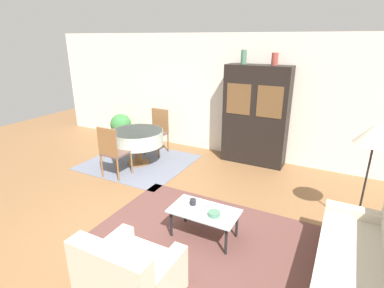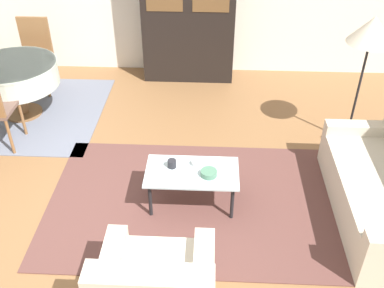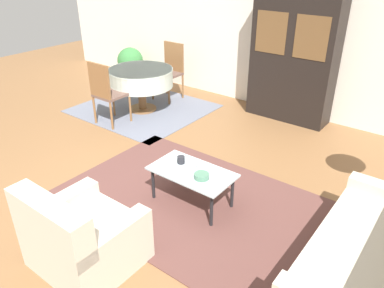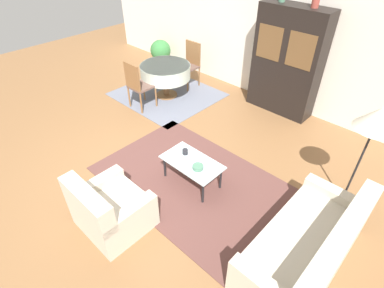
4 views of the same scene
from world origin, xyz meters
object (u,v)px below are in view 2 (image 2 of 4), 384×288
bowl (209,173)px  dining_chair_far (35,50)px  coffee_table (192,175)px  dining_table (15,75)px  floor_lamp (372,33)px  bowl_small (197,163)px  cup (172,164)px  display_cabinet (189,10)px

bowl → dining_chair_far: bearing=135.6°
coffee_table → dining_chair_far: dining_chair_far is taller
bowl → coffee_table: bearing=162.7°
dining_table → coffee_table: bearing=-34.9°
floor_lamp → bowl_small: floor_lamp is taller
coffee_table → dining_table: 2.89m
floor_lamp → dining_table: bearing=174.5°
cup → bowl_small: cup is taller
bowl_small → dining_table: bearing=147.5°
dining_chair_far → floor_lamp: bearing=164.4°
coffee_table → display_cabinet: (-0.19, 2.90, 0.67)m
bowl_small → display_cabinet: bearing=94.9°
floor_lamp → bowl_small: (-1.82, -1.13, -0.94)m
dining_table → floor_lamp: bearing=-5.5°
dining_table → bowl: dining_table is taller
dining_table → cup: dining_table is taller
dining_chair_far → display_cabinet: bearing=-167.6°
floor_lamp → bowl: bearing=-142.8°
floor_lamp → bowl: (-1.70, -1.29, -0.94)m
coffee_table → bowl_small: bowl_small is taller
dining_chair_far → bowl_small: 3.34m
bowl → bowl_small: 0.20m
dining_chair_far → bowl_small: (2.41, -2.31, -0.14)m
display_cabinet → cup: bearing=-90.2°
dining_table → bowl: 3.05m
coffee_table → dining_chair_far: 3.39m
floor_lamp → cup: size_ratio=18.23×
display_cabinet → dining_chair_far: (-2.17, -0.48, -0.46)m
display_cabinet → cup: size_ratio=24.15×
coffee_table → bowl_small: 0.14m
display_cabinet → cup: 2.90m
coffee_table → floor_lamp: bearing=33.6°
dining_chair_far → cup: (2.16, -2.36, -0.12)m
dining_chair_far → cup: 3.20m
bowl → dining_table: bearing=146.1°
cup → bowl: size_ratio=0.54×
display_cabinet → dining_chair_far: 2.27m
display_cabinet → cup: display_cabinet is taller
cup → bowl_small: 0.25m
floor_lamp → cup: floor_lamp is taller
cup → bowl_small: (0.25, 0.05, -0.02)m
coffee_table → floor_lamp: (1.86, 1.24, 1.01)m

